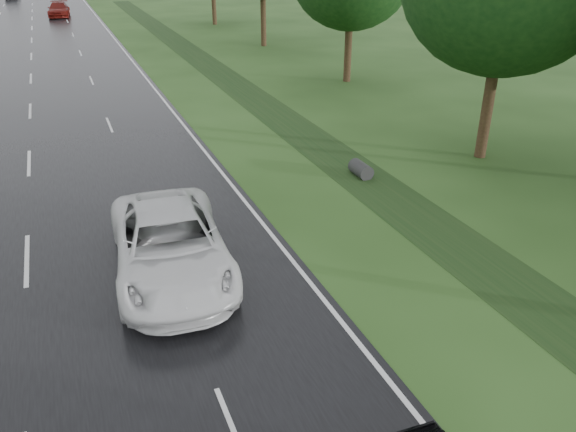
{
  "coord_description": "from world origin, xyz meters",
  "views": [
    {
      "loc": [
        1.66,
        -7.01,
        7.97
      ],
      "look_at": [
        6.72,
        5.45,
        1.3
      ],
      "focal_mm": 35.0,
      "sensor_mm": 36.0,
      "label": 1
    }
  ],
  "objects": [
    {
      "name": "far_car_red",
      "position": [
        2.91,
        64.28,
        0.82
      ],
      "size": [
        2.63,
        5.53,
        1.55
      ],
      "primitive_type": "imported",
      "rotation": [
        0.0,
        0.0,
        -0.09
      ],
      "color": "maroon",
      "rests_on": "road"
    },
    {
      "name": "center_line",
      "position": [
        0.0,
        45.0,
        0.04
      ],
      "size": [
        0.12,
        180.0,
        0.01
      ],
      "primitive_type": "cube",
      "color": "silver",
      "rests_on": "road"
    },
    {
      "name": "white_pickup",
      "position": [
        3.59,
        5.8,
        0.88
      ],
      "size": [
        3.29,
        6.28,
        1.69
      ],
      "primitive_type": "imported",
      "rotation": [
        0.0,
        0.0,
        -0.08
      ],
      "color": "white",
      "rests_on": "road"
    },
    {
      "name": "edge_stripe_east",
      "position": [
        6.75,
        45.0,
        0.04
      ],
      "size": [
        0.12,
        180.0,
        0.01
      ],
      "primitive_type": "cube",
      "color": "silver",
      "rests_on": "road"
    },
    {
      "name": "road",
      "position": [
        0.0,
        45.0,
        0.02
      ],
      "size": [
        14.0,
        180.0,
        0.04
      ],
      "primitive_type": "cube",
      "color": "black",
      "rests_on": "ground"
    },
    {
      "name": "drainage_ditch",
      "position": [
        11.5,
        18.71,
        0.04
      ],
      "size": [
        2.2,
        120.0,
        0.56
      ],
      "color": "black",
      "rests_on": "ground"
    }
  ]
}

